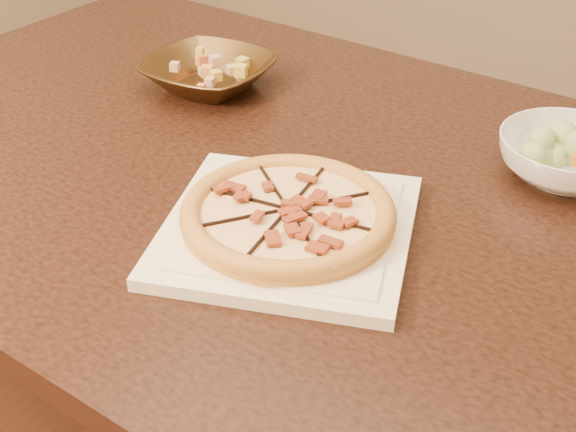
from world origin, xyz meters
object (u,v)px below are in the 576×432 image
Objects in this scene: bronze_bowl at (209,74)px; pizza at (288,213)px; dining_table at (268,213)px; plate at (288,229)px; salad_bowl at (568,157)px.

pizza is at bearing -41.32° from bronze_bowl.
dining_table is at bearing 131.17° from pizza.
plate is 0.48m from bronze_bowl.
plate is at bearing -127.62° from salad_bowl.
pizza is (0.13, -0.14, 0.12)m from dining_table.
pizza is 0.48m from bronze_bowl.
dining_table is 5.76× the size of pizza.
bronze_bowl is (-0.23, 0.17, 0.12)m from dining_table.
dining_table is at bearing 131.18° from plate.
salad_bowl is at bearing 52.37° from pizza.
plate is 0.02m from pizza.
dining_table is 0.45m from salad_bowl.
dining_table is 4.02× the size of plate.
bronze_bowl is 1.08× the size of salad_bowl.
bronze_bowl reaches higher than pizza.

